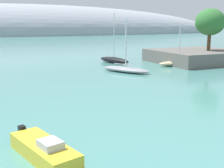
{
  "coord_description": "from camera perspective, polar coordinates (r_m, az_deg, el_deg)",
  "views": [
    {
      "loc": [
        -9.02,
        -4.24,
        7.2
      ],
      "look_at": [
        2.69,
        21.22,
        1.41
      ],
      "focal_mm": 46.71,
      "sensor_mm": 36.0,
      "label": 1
    }
  ],
  "objects": [
    {
      "name": "shore_outcrop",
      "position": [
        58.05,
        16.33,
        5.24
      ],
      "size": [
        15.85,
        14.31,
        2.34
      ],
      "primitive_type": "cube",
      "color": "#66605B",
      "rests_on": "ground"
    },
    {
      "name": "tree_clump_shore",
      "position": [
        57.72,
        18.67,
        11.39
      ],
      "size": [
        5.43,
        5.43,
        7.66
      ],
      "color": "brown",
      "rests_on": "shore_outcrop"
    },
    {
      "name": "distant_ridge",
      "position": [
        208.25,
        -16.54,
        9.22
      ],
      "size": [
        321.11,
        63.02,
        40.54
      ],
      "primitive_type": "ellipsoid",
      "color": "#999EA8",
      "rests_on": "ground"
    },
    {
      "name": "sailboat_black_near_shore",
      "position": [
        54.86,
        0.4,
        4.76
      ],
      "size": [
        3.79,
        8.07,
        9.23
      ],
      "rotation": [
        0.0,
        0.0,
        4.97
      ],
      "color": "black",
      "rests_on": "water"
    },
    {
      "name": "sailboat_grey_mid_mooring",
      "position": [
        44.36,
        2.7,
        2.94
      ],
      "size": [
        5.94,
        8.37,
        8.11
      ],
      "rotation": [
        0.0,
        0.0,
        5.2
      ],
      "color": "gray",
      "rests_on": "water"
    },
    {
      "name": "sailboat_sand_outer_mooring",
      "position": [
        52.42,
        12.93,
        4.05
      ],
      "size": [
        7.69,
        3.0,
        7.26
      ],
      "rotation": [
        0.0,
        0.0,
        3.02
      ],
      "color": "#C6B284",
      "rests_on": "water"
    },
    {
      "name": "motorboat_yellow_foreground",
      "position": [
        16.64,
        -13.18,
        -12.47
      ],
      "size": [
        3.01,
        5.83,
        1.28
      ],
      "rotation": [
        0.0,
        0.0,
        4.98
      ],
      "color": "yellow",
      "rests_on": "water"
    }
  ]
}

